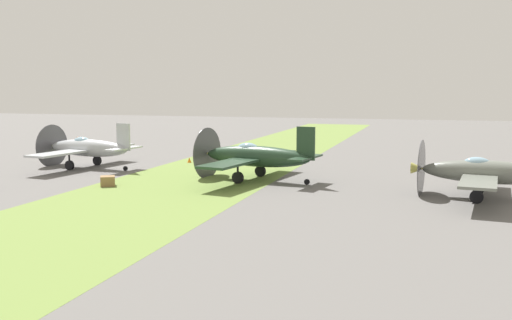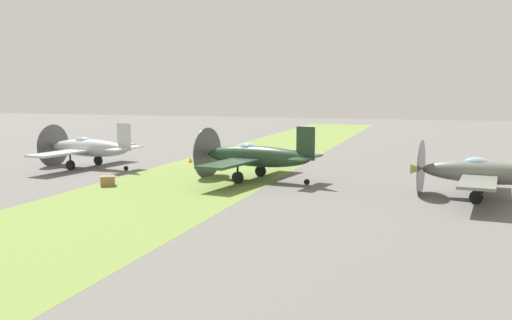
# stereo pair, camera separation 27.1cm
# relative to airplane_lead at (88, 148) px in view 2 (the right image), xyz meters

# --- Properties ---
(ground_plane) EXTENTS (160.00, 160.00, 0.00)m
(ground_plane) POSITION_rel_airplane_lead_xyz_m (1.60, 0.06, -1.59)
(ground_plane) COLOR #605E5B
(grass_verge) EXTENTS (120.00, 11.00, 0.01)m
(grass_verge) POSITION_rel_airplane_lead_xyz_m (1.60, -10.44, -1.58)
(grass_verge) COLOR olive
(grass_verge) RESTS_ON ground
(airplane_lead) EXTENTS (10.71, 8.50, 3.79)m
(airplane_lead) POSITION_rel_airplane_lead_xyz_m (0.00, 0.00, 0.00)
(airplane_lead) COLOR #B2B7BC
(airplane_lead) RESTS_ON ground
(airplane_wingman) EXTENTS (11.22, 8.94, 3.97)m
(airplane_wingman) POSITION_rel_airplane_lead_xyz_m (-1.96, -14.54, 0.07)
(airplane_wingman) COLOR #233D28
(airplane_wingman) RESTS_ON ground
(airplane_trail) EXTENTS (10.41, 8.26, 3.69)m
(airplane_trail) POSITION_rel_airplane_lead_xyz_m (-4.39, -29.03, -0.04)
(airplane_trail) COLOR slate
(airplane_trail) RESTS_ON ground
(ground_crew_mechanic) EXTENTS (0.38, 0.62, 1.73)m
(ground_crew_mechanic) POSITION_rel_airplane_lead_xyz_m (7.73, 6.18, -0.68)
(ground_crew_mechanic) COLOR #9E998E
(ground_crew_mechanic) RESTS_ON ground
(supply_crate) EXTENTS (1.24, 1.24, 0.64)m
(supply_crate) POSITION_rel_airplane_lead_xyz_m (-6.93, -6.13, -1.27)
(supply_crate) COLOR olive
(supply_crate) RESTS_ON ground
(runway_marker_cone) EXTENTS (0.36, 0.36, 0.44)m
(runway_marker_cone) POSITION_rel_airplane_lead_xyz_m (5.37, -6.42, -1.37)
(runway_marker_cone) COLOR orange
(runway_marker_cone) RESTS_ON ground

